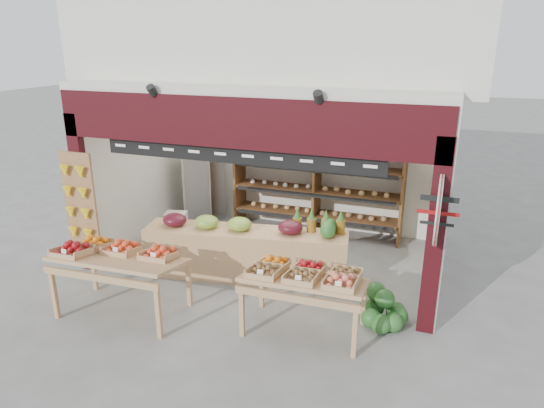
{
  "coord_description": "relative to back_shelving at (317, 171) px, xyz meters",
  "views": [
    {
      "loc": [
        2.76,
        -7.07,
        3.71
      ],
      "look_at": [
        0.24,
        -0.2,
        1.24
      ],
      "focal_mm": 32.0,
      "sensor_mm": 36.0,
      "label": 1
    }
  ],
  "objects": [
    {
      "name": "shop_structure",
      "position": [
        -0.43,
        -0.25,
        2.64
      ],
      "size": [
        6.36,
        5.12,
        5.4
      ],
      "color": "silver",
      "rests_on": "ground"
    },
    {
      "name": "display_table_left",
      "position": [
        -1.89,
        -3.85,
        -0.44
      ],
      "size": [
        1.79,
        1.05,
        1.1
      ],
      "color": "tan",
      "rests_on": "ground"
    },
    {
      "name": "refrigerator",
      "position": [
        -2.37,
        -0.25,
        -0.45
      ],
      "size": [
        0.65,
        0.65,
        1.67
      ],
      "primitive_type": "cube",
      "rotation": [
        0.0,
        0.0,
        -0.0
      ],
      "color": "silver",
      "rests_on": "ground"
    },
    {
      "name": "mid_counter",
      "position": [
        -0.57,
        -2.3,
        -0.83
      ],
      "size": [
        3.34,
        1.2,
        1.04
      ],
      "color": "tan",
      "rests_on": "ground"
    },
    {
      "name": "display_table_right",
      "position": [
        0.78,
        -3.47,
        -0.48
      ],
      "size": [
        1.62,
        0.94,
        1.02
      ],
      "color": "tan",
      "rests_on": "ground"
    },
    {
      "name": "cardboard_stack",
      "position": [
        -2.09,
        -1.51,
        -1.04
      ],
      "size": [
        1.04,
        0.82,
        0.67
      ],
      "color": "silver",
      "rests_on": "ground"
    },
    {
      "name": "watermelon_pile",
      "position": [
        1.75,
        -2.95,
        -1.09
      ],
      "size": [
        0.72,
        0.69,
        0.52
      ],
      "color": "#194D1D",
      "rests_on": "ground"
    },
    {
      "name": "banana_board",
      "position": [
        -3.16,
        -3.04,
        -0.17
      ],
      "size": [
        0.6,
        0.15,
        1.8
      ],
      "color": "#977245",
      "rests_on": "ground"
    },
    {
      "name": "back_shelving",
      "position": [
        0.0,
        0.0,
        0.0
      ],
      "size": [
        3.38,
        0.56,
        2.06
      ],
      "color": "brown",
      "rests_on": "ground"
    },
    {
      "name": "ground",
      "position": [
        -0.43,
        -1.86,
        -1.28
      ],
      "size": [
        60.0,
        60.0,
        0.0
      ],
      "primitive_type": "plane",
      "color": "slate",
      "rests_on": "ground"
    },
    {
      "name": "gift_sign",
      "position": [
        2.32,
        -3.01,
        0.47
      ],
      "size": [
        0.04,
        0.93,
        0.92
      ],
      "color": "silver",
      "rests_on": "ground"
    }
  ]
}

